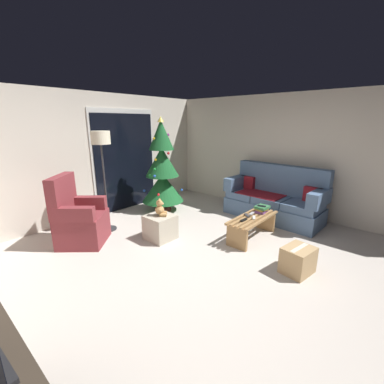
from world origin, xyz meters
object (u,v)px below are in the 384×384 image
Objects in this scene: cardboard_box_taped_mid_floor at (298,260)px; book_stack at (262,209)px; remote_graphite at (247,215)px; cell_phone at (262,206)px; ottoman at (160,227)px; christmas_tree at (162,171)px; couch at (274,199)px; armchair at (79,220)px; floor_lamp at (101,148)px; teddy_bear_honey at (160,209)px; remote_silver at (252,214)px; remote_white at (254,218)px; remote_black at (244,220)px; coffee_table at (252,224)px.

book_stack is at bearing 48.77° from cardboard_box_taped_mid_floor.
cell_phone is at bearing -156.29° from remote_graphite.
ottoman is (-1.36, 1.16, -0.24)m from book_stack.
christmas_tree is 4.64× the size of ottoman.
remote_graphite is at bearing -177.40° from couch.
christmas_tree is (-0.33, 2.21, 0.40)m from cell_phone.
armchair reaches higher than book_stack.
christmas_tree reaches higher than remote_graphite.
book_stack is at bearing -51.14° from floor_lamp.
remote_graphite is 2.73m from floor_lamp.
armchair is 1.32m from teddy_bear_honey.
remote_silver is 1.59m from ottoman.
christmas_tree reaches higher than remote_white.
book_stack is (0.35, -0.09, 0.05)m from remote_graphite.
remote_black is 0.35× the size of ottoman.
floor_lamp is at bearing 110.98° from teddy_bear_honey.
coffee_table is (-1.16, -0.14, -0.14)m from couch.
armchair is at bearing -164.55° from remote_white.
ottoman is (-1.01, 1.07, -0.19)m from remote_graphite.
armchair reaches higher than remote_graphite.
ottoman reaches higher than remote_black.
christmas_tree is 3.29m from cardboard_box_taped_mid_floor.
armchair is (-2.02, 2.03, 0.14)m from coffee_table.
cell_phone is (0.56, -0.03, 0.10)m from remote_black.
teddy_bear_honey reaches higher than remote_graphite.
book_stack is 0.61× the size of ottoman.
coffee_table is 4.12× the size of book_stack.
remote_white is 0.55× the size of teddy_bear_honey.
armchair is 1.26m from floor_lamp.
book_stack reaches higher than remote_black.
floor_lamp is at bearing -17.34° from remote_graphite.
cell_phone is (-0.01, -0.00, 0.06)m from book_stack.
book_stack is (0.21, -0.07, 0.05)m from remote_silver.
book_stack is 0.13× the size of christmas_tree.
couch is 1.23m from remote_white.
armchair is 1.32m from ottoman.
armchair is at bearing 116.37° from cardboard_box_taped_mid_floor.
remote_black is 0.09× the size of floor_lamp.
remote_graphite is (-1.20, -0.05, -0.00)m from couch.
book_stack is at bearing -40.33° from teddy_bear_honey.
floor_lamp is (-1.43, 2.16, 1.25)m from coffee_table.
coffee_table is at bearing -47.74° from ottoman.
remote_silver is 0.20m from remote_white.
remote_white is at bearing 121.85° from remote_silver.
cardboard_box_taped_mid_floor is at bearing 167.60° from remote_black.
remote_white is 0.08× the size of christmas_tree.
cell_phone is 0.32× the size of cardboard_box_taped_mid_floor.
couch is 1.11× the size of floor_lamp.
couch is at bearing -93.46° from remote_silver.
teddy_bear_honey is at bearing -168.48° from remote_white.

